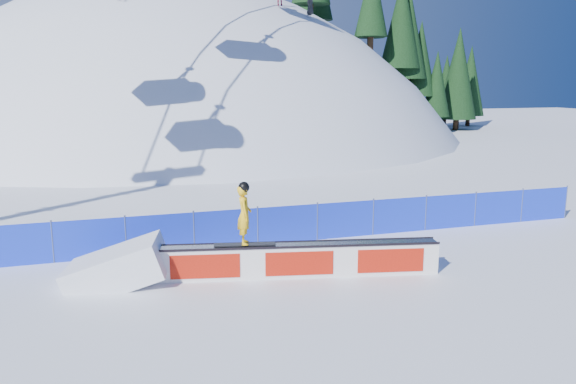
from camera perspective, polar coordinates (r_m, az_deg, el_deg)
name	(u,v)px	position (r m, az deg, el deg)	size (l,w,h in m)	color
ground	(342,291)	(14.13, 5.53, -9.99)	(160.00, 160.00, 0.00)	white
snow_hill	(177,314)	(59.06, -11.17, -12.08)	(64.00, 64.00, 64.00)	white
treeline	(408,38)	(60.40, 12.12, 15.07)	(24.66, 10.96, 21.35)	#312013
safety_fence	(288,224)	(17.98, 0.00, -3.28)	(22.05, 0.05, 1.30)	#1633D6
rail_box	(298,260)	(14.97, 1.06, -6.91)	(7.46, 2.03, 0.90)	white
snow_ramp	(118,282)	(15.32, -16.88, -8.74)	(2.43, 1.62, 0.91)	white
snowboarder	(244,214)	(14.53, -4.46, -2.25)	(1.63, 0.62, 1.67)	black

